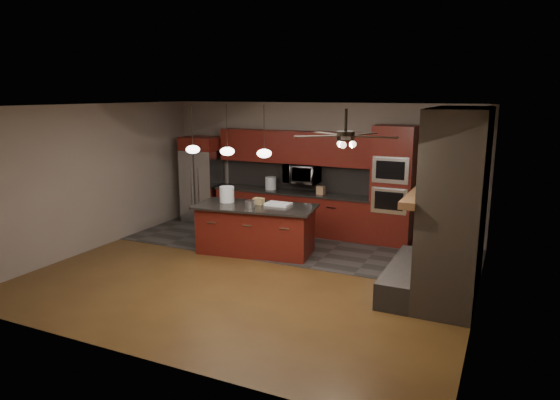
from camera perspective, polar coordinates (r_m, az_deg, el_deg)
The scene contains 22 objects.
ground at distance 8.56m, azimuth -2.96°, elevation -8.37°, with size 7.00×7.00×0.00m, color brown.
ceiling at distance 8.02m, azimuth -3.18°, elevation 10.71°, with size 7.00×6.00×0.02m, color white.
back_wall at distance 10.87m, azimuth 4.40°, elevation 3.66°, with size 7.00×0.02×2.80m, color slate.
right_wall at distance 7.25m, azimuth 22.15°, elevation -1.50°, with size 0.02×6.00×2.80m, color slate.
left_wall at distance 10.28m, azimuth -20.57°, elevation 2.42°, with size 0.02×6.00×2.80m, color slate.
slate_tile_patch at distance 10.10m, azimuth 1.85°, elevation -5.11°, with size 7.00×2.40×0.01m, color #373331.
fireplace_column at distance 7.69m, azimuth 18.84°, elevation -1.29°, with size 1.30×2.10×2.80m.
back_cabinetry at distance 10.90m, azimuth 1.55°, elevation 1.01°, with size 3.59×0.64×2.20m.
oven_tower at distance 10.14m, azimuth 12.78°, elevation 1.58°, with size 0.80×0.63×2.38m.
microwave at distance 10.76m, azimuth 2.55°, elevation 3.05°, with size 0.73×0.41×0.50m, color silver.
refrigerator at distance 11.85m, azimuth -8.80°, elevation 2.31°, with size 0.85×0.75×2.01m.
kitchen_island at distance 9.51m, azimuth -2.80°, elevation -3.33°, with size 2.38×1.34×0.92m.
white_bucket at distance 9.73m, azimuth -6.09°, elevation 0.65°, with size 0.28×0.28×0.30m, color white.
paint_can at distance 9.25m, azimuth -3.47°, elevation -0.46°, with size 0.19×0.19×0.13m, color #ABAAAF.
paint_tray at distance 9.41m, azimuth -0.19°, elevation -0.48°, with size 0.46×0.32×0.05m, color white.
cardboard_box at distance 9.50m, azimuth -2.45°, elevation -0.13°, with size 0.19×0.14×0.12m, color #9C8450.
counter_bucket at distance 11.05m, azimuth -1.06°, elevation 1.93°, with size 0.24×0.24×0.28m, color silver.
counter_box at distance 10.55m, azimuth 4.67°, elevation 1.12°, with size 0.16×0.12×0.17m, color #AC7F59.
pendant_left at distance 9.54m, azimuth -9.93°, elevation 5.74°, with size 0.26×0.26×0.92m.
pendant_center at distance 9.13m, azimuth -6.04°, elevation 5.58°, with size 0.26×0.26×0.92m.
pendant_right at distance 8.77m, azimuth -1.82°, elevation 5.37°, with size 0.26×0.26×0.92m.
ceiling_fan at distance 6.60m, azimuth 7.50°, elevation 7.34°, with size 1.27×1.33×0.41m.
Camera 1 is at (3.79, -7.07, 3.00)m, focal length 32.00 mm.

